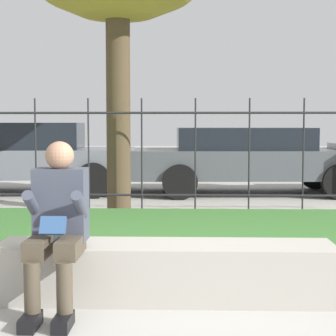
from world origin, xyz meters
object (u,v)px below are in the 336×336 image
at_px(stone_bench, 165,275).
at_px(person_seated_reader, 58,220).
at_px(car_parked_center, 250,158).
at_px(car_parked_left, 31,156).

relative_size(stone_bench, person_seated_reader, 2.12).
distance_m(car_parked_center, car_parked_left, 4.29).
bearing_deg(person_seated_reader, car_parked_left, 106.93).
bearing_deg(car_parked_left, person_seated_reader, -77.55).
xyz_separation_m(car_parked_center, car_parked_left, (-4.29, 0.00, 0.04)).
bearing_deg(stone_bench, person_seated_reader, -158.94).
distance_m(stone_bench, car_parked_center, 6.79).
height_order(stone_bench, car_parked_left, car_parked_left).
bearing_deg(person_seated_reader, stone_bench, 21.06).
relative_size(stone_bench, car_parked_center, 0.56).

